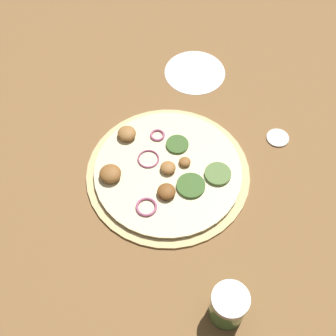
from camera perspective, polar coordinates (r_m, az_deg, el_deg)
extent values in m
plane|color=brown|center=(0.87, 0.00, -0.69)|extent=(3.00, 3.00, 0.00)
cylinder|color=#D6B77A|center=(0.87, 0.00, -0.53)|extent=(0.30, 0.30, 0.01)
cylinder|color=beige|center=(0.86, 0.00, -0.29)|extent=(0.27, 0.27, 0.00)
ellipsoid|color=brown|center=(0.82, -0.20, -2.87)|extent=(0.03, 0.03, 0.02)
torus|color=#934266|center=(0.87, -2.41, 1.12)|extent=(0.04, 0.04, 0.00)
ellipsoid|color=#996633|center=(0.90, -5.05, 4.23)|extent=(0.04, 0.04, 0.02)
cylinder|color=#385B23|center=(0.84, 2.80, -2.16)|extent=(0.05, 0.05, 0.01)
torus|color=#A34C70|center=(0.90, -1.30, 4.02)|extent=(0.03, 0.03, 0.00)
cylinder|color=#385B23|center=(0.89, 1.14, 2.89)|extent=(0.04, 0.04, 0.01)
ellipsoid|color=brown|center=(0.85, -7.05, -0.67)|extent=(0.04, 0.04, 0.02)
torus|color=#A34C70|center=(0.82, -2.65, -4.76)|extent=(0.04, 0.04, 0.00)
ellipsoid|color=#996633|center=(0.85, 0.31, 0.07)|extent=(0.03, 0.03, 0.01)
cylinder|color=#567538|center=(0.85, 6.09, -0.73)|extent=(0.05, 0.05, 0.01)
ellipsoid|color=brown|center=(0.86, 2.06, 0.76)|extent=(0.02, 0.02, 0.01)
cylinder|color=#4C7F42|center=(0.74, 7.30, -16.46)|extent=(0.05, 0.05, 0.06)
cylinder|color=beige|center=(0.71, 7.63, -15.62)|extent=(0.06, 0.06, 0.01)
cylinder|color=beige|center=(0.94, 13.24, 3.66)|extent=(0.04, 0.04, 0.01)
cylinder|color=white|center=(1.03, 3.29, 11.59)|extent=(0.13, 0.13, 0.00)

